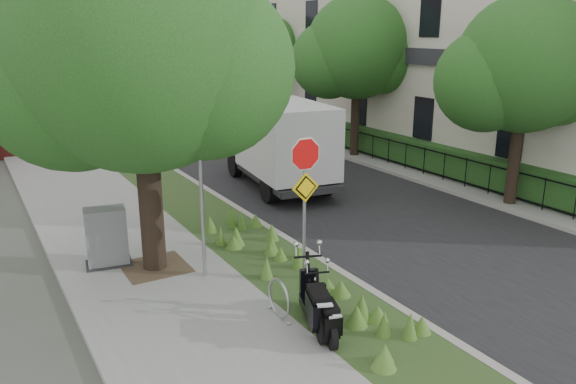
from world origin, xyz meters
name	(u,v)px	position (x,y,z in m)	size (l,w,h in m)	color
ground	(372,279)	(0.00, 0.00, 0.00)	(120.00, 120.00, 0.00)	#4C5147
sidewalk_near	(81,194)	(-4.25, 10.00, 0.06)	(3.50, 60.00, 0.12)	gray
verge	(161,182)	(-1.50, 10.00, 0.06)	(2.00, 60.00, 0.12)	#304A1F
kerb_near	(188,179)	(-0.50, 10.00, 0.07)	(0.20, 60.00, 0.13)	#9E9991
road	(272,168)	(3.00, 10.00, 0.01)	(7.00, 60.00, 0.01)	black
kerb_far	(344,157)	(6.50, 10.00, 0.07)	(0.20, 60.00, 0.13)	#9E9991
footpath_far	(376,153)	(8.20, 10.00, 0.06)	(3.20, 60.00, 0.12)	gray
street_tree_main	(135,55)	(-4.08, 2.86, 4.80)	(6.21, 5.54, 7.66)	black
bare_post	(201,188)	(-3.20, 1.80, 2.12)	(0.08, 0.08, 4.00)	#A5A8AD
bike_hoop	(279,298)	(-2.70, -0.60, 0.50)	(0.06, 0.78, 0.77)	#A5A8AD
sign_assembly	(305,180)	(-1.40, 0.58, 2.33)	(0.94, 0.08, 3.22)	#A5A8AD
fence_far	(358,141)	(7.20, 10.00, 0.67)	(0.04, 24.00, 1.00)	black
hedge_far	(371,140)	(7.90, 10.00, 0.67)	(1.00, 24.00, 1.10)	#1A4318
terrace_houses	(438,55)	(11.49, 10.00, 4.16)	(7.40, 26.40, 8.20)	beige
far_tree_a	(522,71)	(6.94, 2.05, 4.13)	(4.60, 4.10, 6.22)	black
far_tree_b	(355,53)	(6.94, 10.05, 4.37)	(4.83, 4.31, 6.56)	black
far_tree_c	(263,55)	(6.94, 18.04, 3.95)	(4.37, 3.89, 5.93)	black
scooter_near	(326,319)	(-2.35, -1.66, 0.47)	(0.64, 1.48, 0.73)	black
scooter_far	(316,309)	(-2.36, -1.35, 0.53)	(0.79, 1.72, 0.85)	black
box_truck	(280,140)	(1.93, 7.51, 1.65)	(2.91, 5.85, 2.54)	#262628
utility_cabinet	(107,238)	(-4.87, 3.50, 0.76)	(1.09, 0.82, 1.34)	#262628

